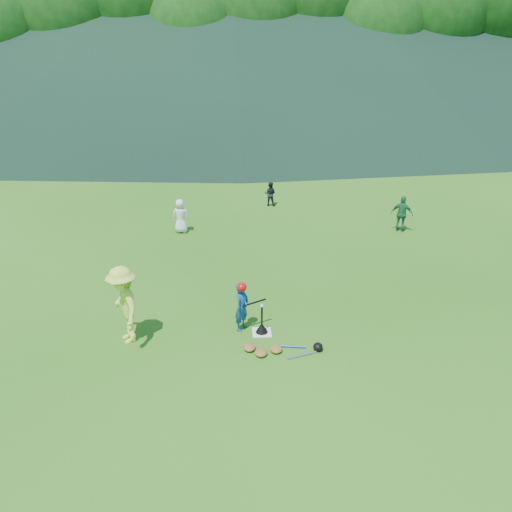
# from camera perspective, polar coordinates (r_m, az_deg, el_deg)

# --- Properties ---
(ground) EXTENTS (120.00, 120.00, 0.00)m
(ground) POSITION_cam_1_polar(r_m,az_deg,el_deg) (12.11, 0.67, -8.75)
(ground) COLOR #235313
(ground) RESTS_ON ground
(home_plate) EXTENTS (0.45, 0.45, 0.02)m
(home_plate) POSITION_cam_1_polar(r_m,az_deg,el_deg) (12.11, 0.67, -8.71)
(home_plate) COLOR silver
(home_plate) RESTS_ON ground
(baseball) EXTENTS (0.08, 0.08, 0.08)m
(baseball) POSITION_cam_1_polar(r_m,az_deg,el_deg) (11.73, 0.68, -5.72)
(baseball) COLOR white
(baseball) RESTS_ON batting_tee
(batter_child) EXTENTS (0.49, 0.53, 1.23)m
(batter_child) POSITION_cam_1_polar(r_m,az_deg,el_deg) (11.94, -1.63, -5.83)
(batter_child) COLOR navy
(batter_child) RESTS_ON ground
(adult_coach) EXTENTS (1.14, 1.39, 1.88)m
(adult_coach) POSITION_cam_1_polar(r_m,az_deg,el_deg) (11.75, -14.85, -5.44)
(adult_coach) COLOR #C7E944
(adult_coach) RESTS_ON ground
(fielder_a) EXTENTS (0.64, 0.45, 1.23)m
(fielder_a) POSITION_cam_1_polar(r_m,az_deg,el_deg) (18.03, -8.62, 4.55)
(fielder_a) COLOR white
(fielder_a) RESTS_ON ground
(fielder_b) EXTENTS (0.58, 0.51, 1.00)m
(fielder_b) POSITION_cam_1_polar(r_m,az_deg,el_deg) (20.76, 1.62, 7.12)
(fielder_b) COLOR black
(fielder_b) RESTS_ON ground
(fielder_c) EXTENTS (0.84, 0.65, 1.32)m
(fielder_c) POSITION_cam_1_polar(r_m,az_deg,el_deg) (18.64, 16.35, 4.63)
(fielder_c) COLOR #1F683D
(fielder_c) RESTS_ON ground
(batting_tee) EXTENTS (0.30, 0.30, 0.68)m
(batting_tee) POSITION_cam_1_polar(r_m,az_deg,el_deg) (12.04, 0.67, -8.23)
(batting_tee) COLOR black
(batting_tee) RESTS_ON home_plate
(batter_gear) EXTENTS (0.71, 0.32, 0.59)m
(batter_gear) POSITION_cam_1_polar(r_m,az_deg,el_deg) (11.70, -1.54, -3.71)
(batter_gear) COLOR #B40C0C
(batter_gear) RESTS_ON ground
(equipment_pile) EXTENTS (1.80, 0.62, 0.19)m
(equipment_pile) POSITION_cam_1_polar(r_m,az_deg,el_deg) (11.44, 2.32, -10.58)
(equipment_pile) COLOR olive
(equipment_pile) RESTS_ON ground
(outfield_fence) EXTENTS (70.07, 0.08, 1.33)m
(outfield_fence) POSITION_cam_1_polar(r_m,az_deg,el_deg) (38.61, -2.18, 15.35)
(outfield_fence) COLOR gray
(outfield_fence) RESTS_ON ground
(tree_line) EXTENTS (70.04, 11.40, 14.82)m
(tree_line) POSITION_cam_1_polar(r_m,az_deg,el_deg) (44.02, -2.23, 26.24)
(tree_line) COLOR #382314
(tree_line) RESTS_ON ground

